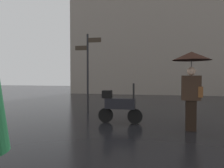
% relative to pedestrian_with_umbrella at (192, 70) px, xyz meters
% --- Properties ---
extents(pedestrian_with_umbrella, '(1.01, 1.01, 2.10)m').
position_rel_pedestrian_with_umbrella_xyz_m(pedestrian_with_umbrella, '(0.00, 0.00, 0.00)').
color(pedestrian_with_umbrella, black).
rests_on(pedestrian_with_umbrella, ground).
extents(parked_scooter, '(1.38, 0.32, 1.23)m').
position_rel_pedestrian_with_umbrella_xyz_m(parked_scooter, '(-2.05, 0.53, -1.07)').
color(parked_scooter, black).
rests_on(parked_scooter, ground).
extents(street_signpost, '(1.08, 0.08, 3.15)m').
position_rel_pedestrian_with_umbrella_xyz_m(street_signpost, '(-3.63, 2.25, 0.28)').
color(street_signpost, black).
rests_on(street_signpost, ground).
extents(building_block, '(14.99, 2.29, 14.73)m').
position_rel_pedestrian_with_umbrella_xyz_m(building_block, '(-0.78, 12.46, 5.74)').
color(building_block, gray).
rests_on(building_block, ground).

